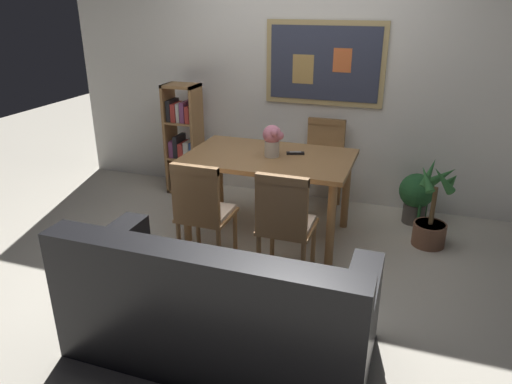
% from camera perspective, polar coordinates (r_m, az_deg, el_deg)
% --- Properties ---
extents(ground_plane, '(12.00, 12.00, 0.00)m').
position_cam_1_polar(ground_plane, '(3.98, -1.10, -8.53)').
color(ground_plane, beige).
extents(wall_back_with_painting, '(5.20, 0.14, 2.60)m').
position_cam_1_polar(wall_back_with_painting, '(5.03, 5.45, 13.77)').
color(wall_back_with_painting, silver).
rests_on(wall_back_with_painting, ground_plane).
extents(dining_table, '(1.44, 0.90, 0.76)m').
position_cam_1_polar(dining_table, '(4.20, 1.55, 3.08)').
color(dining_table, '#9E7042').
rests_on(dining_table, ground_plane).
extents(dining_chair_near_right, '(0.40, 0.41, 0.91)m').
position_cam_1_polar(dining_chair_near_right, '(3.49, 3.46, -3.26)').
color(dining_chair_near_right, '#9E7042').
rests_on(dining_chair_near_right, ground_plane).
extents(dining_chair_near_left, '(0.40, 0.41, 0.91)m').
position_cam_1_polar(dining_chair_near_left, '(3.70, -6.47, -1.84)').
color(dining_chair_near_left, '#9E7042').
rests_on(dining_chair_near_left, ground_plane).
extents(dining_chair_far_right, '(0.40, 0.41, 0.91)m').
position_cam_1_polar(dining_chair_far_right, '(4.88, 8.03, 4.14)').
color(dining_chair_far_right, '#9E7042').
rests_on(dining_chair_far_right, ground_plane).
extents(leather_couch, '(1.80, 0.84, 0.84)m').
position_cam_1_polar(leather_couch, '(2.94, -4.66, -13.89)').
color(leather_couch, black).
rests_on(leather_couch, ground_plane).
extents(bookshelf, '(0.36, 0.28, 1.20)m').
position_cam_1_polar(bookshelf, '(5.29, -8.61, 5.86)').
color(bookshelf, '#9E7042').
rests_on(bookshelf, ground_plane).
extents(potted_ivy, '(0.33, 0.33, 0.51)m').
position_cam_1_polar(potted_ivy, '(4.81, 18.62, -0.39)').
color(potted_ivy, '#4C4742').
rests_on(potted_ivy, ground_plane).
extents(potted_palm, '(0.36, 0.36, 0.79)m').
position_cam_1_polar(potted_palm, '(4.41, 20.31, -2.76)').
color(potted_palm, brown).
rests_on(potted_palm, ground_plane).
extents(flower_vase, '(0.18, 0.18, 0.28)m').
position_cam_1_polar(flower_vase, '(4.10, 1.98, 6.39)').
color(flower_vase, beige).
rests_on(flower_vase, dining_table).
extents(tv_remote, '(0.16, 0.09, 0.02)m').
position_cam_1_polar(tv_remote, '(4.21, 4.73, 4.66)').
color(tv_remote, black).
rests_on(tv_remote, dining_table).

